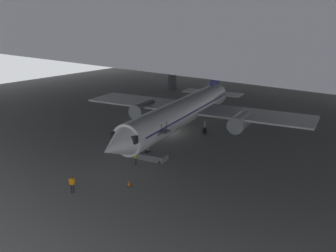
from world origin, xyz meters
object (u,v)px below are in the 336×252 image
at_px(crew_worker_near_nose, 72,183).
at_px(traffic_cone_orange, 129,183).
at_px(airplane_main, 183,111).
at_px(boarding_stairs, 151,153).
at_px(crew_worker_by_stairs, 136,157).

distance_m(crew_worker_near_nose, traffic_cone_orange, 5.24).
relative_size(airplane_main, traffic_cone_orange, 56.89).
distance_m(airplane_main, boarding_stairs, 9.90).
height_order(airplane_main, traffic_cone_orange, airplane_main).
bearing_deg(boarding_stairs, airplane_main, 104.41).
xyz_separation_m(crew_worker_near_nose, traffic_cone_orange, (3.03, 4.23, -0.68)).
height_order(crew_worker_by_stairs, traffic_cone_orange, crew_worker_by_stairs).
xyz_separation_m(crew_worker_by_stairs, traffic_cone_orange, (3.04, -4.13, -0.65)).
distance_m(airplane_main, crew_worker_near_nose, 20.20).
distance_m(crew_worker_near_nose, crew_worker_by_stairs, 8.35).
height_order(boarding_stairs, crew_worker_near_nose, boarding_stairs).
bearing_deg(boarding_stairs, traffic_cone_orange, -66.41).
relative_size(airplane_main, boarding_stairs, 7.54).
distance_m(crew_worker_by_stairs, traffic_cone_orange, 5.17).
relative_size(boarding_stairs, crew_worker_by_stairs, 2.74).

